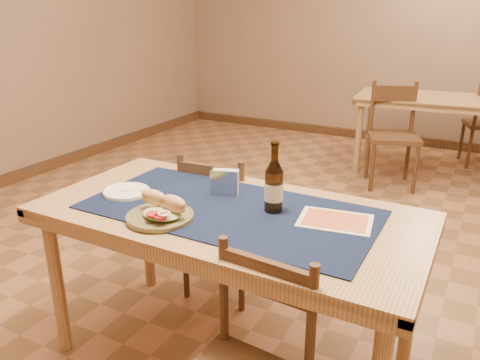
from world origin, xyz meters
The scene contains 13 objects.
room centered at (0.00, 0.00, 1.40)m, with size 6.04×7.04×2.84m.
main_table centered at (0.00, -0.80, 0.67)m, with size 1.60×0.80×0.75m.
placemat centered at (0.00, -0.80, 0.75)m, with size 1.20×0.60×0.01m, color black.
baseboard centered at (0.00, 0.00, 0.05)m, with size 6.00×7.00×0.10m.
back_table centered at (0.49, 2.50, 0.67)m, with size 1.67×0.93×0.75m.
chair_main_far centered at (-0.30, -0.34, 0.44)m, with size 0.43×0.43×0.85m.
chair_back_near centered at (0.15, 1.94, 0.48)m, with size 0.55×0.55×0.93m.
sandwich_plate centered at (-0.18, -1.01, 0.78)m, with size 0.27×0.27×0.10m.
side_plate centered at (-0.49, -0.87, 0.77)m, with size 0.21×0.21×0.02m.
fork centered at (-0.45, -0.85, 0.77)m, with size 0.10×0.08×0.00m.
beer_bottle centered at (0.17, -0.73, 0.86)m, with size 0.08×0.08×0.29m.
napkin_holder centered at (-0.09, -0.67, 0.81)m, with size 0.14×0.08×0.12m.
menu_card centered at (0.43, -0.71, 0.76)m, with size 0.31×0.25×0.01m.
Camera 1 is at (0.89, -2.34, 1.53)m, focal length 35.00 mm.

